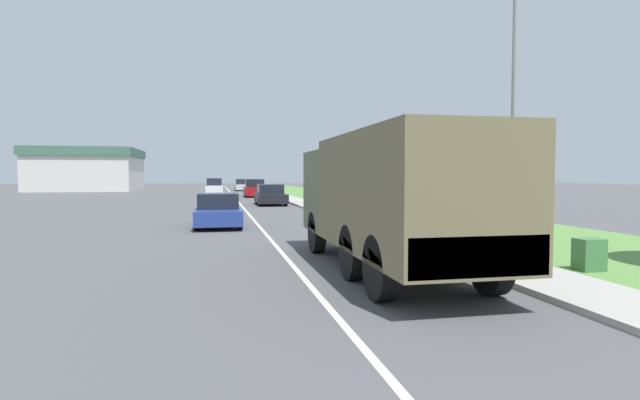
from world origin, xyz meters
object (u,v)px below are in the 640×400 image
at_px(car_nearest_ahead, 218,212).
at_px(car_third_ahead, 255,189).
at_px(military_truck, 388,195).
at_px(car_farthest_ahead, 242,185).
at_px(lamp_post, 508,44).
at_px(car_second_ahead, 270,195).
at_px(car_fourth_ahead, 214,187).

relative_size(car_nearest_ahead, car_third_ahead, 0.96).
relative_size(military_truck, car_nearest_ahead, 2.04).
height_order(car_farthest_ahead, lamp_post, lamp_post).
bearing_deg(lamp_post, car_second_ahead, 95.71).
xyz_separation_m(car_third_ahead, car_fourth_ahead, (-3.80, 7.78, 0.02)).
bearing_deg(military_truck, car_nearest_ahead, 109.35).
relative_size(military_truck, car_farthest_ahead, 1.69).
height_order(military_truck, car_nearest_ahead, military_truck).
xyz_separation_m(car_second_ahead, lamp_post, (2.51, -25.12, 4.32)).
relative_size(car_third_ahead, car_fourth_ahead, 0.97).
distance_m(military_truck, car_third_ahead, 37.60).
bearing_deg(military_truck, car_fourth_ahead, 94.81).
height_order(car_second_ahead, car_third_ahead, car_third_ahead).
distance_m(car_farthest_ahead, lamp_post, 57.97).
bearing_deg(car_nearest_ahead, lamp_post, -59.51).
bearing_deg(lamp_post, military_truck, 172.85).
bearing_deg(car_fourth_ahead, car_nearest_ahead, -89.63).
bearing_deg(lamp_post, car_farthest_ahead, 92.77).
relative_size(car_third_ahead, lamp_post, 0.49).
bearing_deg(car_farthest_ahead, car_fourth_ahead, -106.83).
distance_m(car_nearest_ahead, car_third_ahead, 27.60).
bearing_deg(car_farthest_ahead, car_nearest_ahead, -94.14).
bearing_deg(car_fourth_ahead, military_truck, -85.19).
relative_size(military_truck, car_second_ahead, 1.71).
bearing_deg(car_nearest_ahead, car_third_ahead, 82.55).
bearing_deg(car_third_ahead, car_fourth_ahead, 116.04).
bearing_deg(car_nearest_ahead, car_farthest_ahead, 85.86).
relative_size(car_farthest_ahead, lamp_post, 0.57).
height_order(car_second_ahead, car_fourth_ahead, car_fourth_ahead).
bearing_deg(car_second_ahead, car_farthest_ahead, 90.50).
xyz_separation_m(car_nearest_ahead, car_fourth_ahead, (-0.22, 35.15, 0.15)).
height_order(military_truck, car_third_ahead, military_truck).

